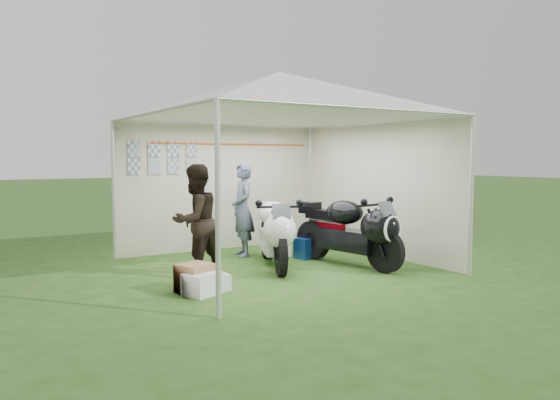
# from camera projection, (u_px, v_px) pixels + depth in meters

# --- Properties ---
(ground) EXTENTS (80.00, 80.00, 0.00)m
(ground) POSITION_uv_depth(u_px,v_px,m) (279.00, 266.00, 8.52)
(ground) COLOR #274817
(ground) RESTS_ON ground
(canopy_tent) EXTENTS (5.66, 5.66, 3.00)m
(canopy_tent) POSITION_uv_depth(u_px,v_px,m) (278.00, 100.00, 8.35)
(canopy_tent) COLOR silver
(canopy_tent) RESTS_ON ground
(motorcycle_white) EXTENTS (1.10, 2.00, 1.05)m
(motorcycle_white) POSITION_uv_depth(u_px,v_px,m) (275.00, 230.00, 8.38)
(motorcycle_white) COLOR black
(motorcycle_white) RESTS_ON ground
(motorcycle_black) EXTENTS (0.69, 2.14, 1.06)m
(motorcycle_black) POSITION_uv_depth(u_px,v_px,m) (353.00, 229.00, 8.47)
(motorcycle_black) COLOR black
(motorcycle_black) RESTS_ON ground
(paddock_stand) EXTENTS (0.50, 0.36, 0.35)m
(paddock_stand) POSITION_uv_depth(u_px,v_px,m) (309.00, 248.00, 9.24)
(paddock_stand) COLOR blue
(paddock_stand) RESTS_ON ground
(person_dark_jacket) EXTENTS (0.94, 0.84, 1.61)m
(person_dark_jacket) POSITION_uv_depth(u_px,v_px,m) (195.00, 221.00, 7.73)
(person_dark_jacket) COLOR black
(person_dark_jacket) RESTS_ON ground
(person_blue_jacket) EXTENTS (0.51, 0.66, 1.62)m
(person_blue_jacket) POSITION_uv_depth(u_px,v_px,m) (243.00, 209.00, 9.37)
(person_blue_jacket) COLOR slate
(person_blue_jacket) RESTS_ON ground
(equipment_box) EXTENTS (0.64, 0.57, 0.53)m
(equipment_box) POSITION_uv_depth(u_px,v_px,m) (326.00, 234.00, 10.29)
(equipment_box) COLOR black
(equipment_box) RESTS_ON ground
(crate_0) EXTENTS (0.51, 0.46, 0.28)m
(crate_0) POSITION_uv_depth(u_px,v_px,m) (202.00, 284.00, 6.73)
(crate_0) COLOR silver
(crate_0) RESTS_ON ground
(crate_1) EXTENTS (0.49, 0.49, 0.35)m
(crate_1) POSITION_uv_depth(u_px,v_px,m) (196.00, 278.00, 6.90)
(crate_1) COLOR #896143
(crate_1) RESTS_ON ground
(crate_2) EXTENTS (0.29, 0.24, 0.21)m
(crate_2) POSITION_uv_depth(u_px,v_px,m) (218.00, 283.00, 6.96)
(crate_2) COLOR silver
(crate_2) RESTS_ON ground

